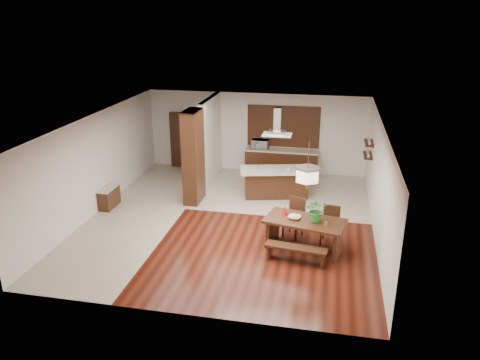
% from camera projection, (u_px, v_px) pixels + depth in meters
% --- Properties ---
extents(room_shell, '(9.00, 9.04, 2.92)m').
position_uv_depth(room_shell, '(229.00, 151.00, 12.74)').
color(room_shell, '#331009').
rests_on(room_shell, ground).
extents(tile_hallway, '(2.50, 9.00, 0.01)m').
position_uv_depth(tile_hallway, '(140.00, 212.00, 13.96)').
color(tile_hallway, '#BEB39E').
rests_on(tile_hallway, ground).
extents(tile_kitchen, '(5.50, 4.00, 0.01)m').
position_uv_depth(tile_kitchen, '(283.00, 192.00, 15.52)').
color(tile_kitchen, '#BEB39E').
rests_on(tile_kitchen, ground).
extents(soffit_band, '(8.00, 9.00, 0.02)m').
position_uv_depth(soffit_band, '(229.00, 122.00, 12.46)').
color(soffit_band, '#3E1C0F').
rests_on(soffit_band, room_shell).
extents(partition_pier, '(0.45, 1.00, 2.90)m').
position_uv_depth(partition_pier, '(193.00, 157.00, 14.31)').
color(partition_pier, black).
rests_on(partition_pier, ground).
extents(partition_stub, '(0.18, 2.40, 2.90)m').
position_uv_depth(partition_stub, '(211.00, 139.00, 16.25)').
color(partition_stub, silver).
rests_on(partition_stub, ground).
extents(hallway_console, '(0.37, 0.88, 0.63)m').
position_uv_depth(hallway_console, '(109.00, 197.00, 14.23)').
color(hallway_console, black).
rests_on(hallway_console, ground).
extents(hallway_doorway, '(1.10, 0.20, 2.10)m').
position_uv_depth(hallway_doorway, '(185.00, 140.00, 17.64)').
color(hallway_doorway, black).
rests_on(hallway_doorway, ground).
extents(rear_counter, '(2.60, 0.62, 0.95)m').
position_uv_depth(rear_counter, '(282.00, 162.00, 16.97)').
color(rear_counter, black).
rests_on(rear_counter, ground).
extents(kitchen_window, '(2.60, 0.08, 1.50)m').
position_uv_depth(kitchen_window, '(283.00, 126.00, 16.77)').
color(kitchen_window, '#A66E31').
rests_on(kitchen_window, room_shell).
extents(shelf_lower, '(0.26, 0.90, 0.04)m').
position_uv_depth(shelf_lower, '(368.00, 155.00, 14.65)').
color(shelf_lower, black).
rests_on(shelf_lower, room_shell).
extents(shelf_upper, '(0.26, 0.90, 0.04)m').
position_uv_depth(shelf_upper, '(369.00, 143.00, 14.51)').
color(shelf_upper, black).
rests_on(shelf_upper, room_shell).
extents(dining_table, '(2.11, 1.37, 0.81)m').
position_uv_depth(dining_table, '(305.00, 228.00, 11.62)').
color(dining_table, black).
rests_on(dining_table, ground).
extents(dining_bench, '(1.51, 0.51, 0.42)m').
position_uv_depth(dining_bench, '(296.00, 254.00, 11.15)').
color(dining_bench, black).
rests_on(dining_bench, ground).
extents(dining_chair_left, '(0.61, 0.61, 1.05)m').
position_uv_depth(dining_chair_left, '(293.00, 218.00, 12.34)').
color(dining_chair_left, black).
rests_on(dining_chair_left, ground).
extents(dining_chair_right, '(0.50, 0.50, 0.98)m').
position_uv_depth(dining_chair_right, '(330.00, 226.00, 11.98)').
color(dining_chair_right, black).
rests_on(dining_chair_right, ground).
extents(pendant_lantern, '(0.64, 0.64, 1.31)m').
position_uv_depth(pendant_lantern, '(308.00, 165.00, 11.05)').
color(pendant_lantern, beige).
rests_on(pendant_lantern, room_shell).
extents(foliage_plant, '(0.58, 0.52, 0.59)m').
position_uv_depth(foliage_plant, '(316.00, 210.00, 11.38)').
color(foliage_plant, '#28792C').
rests_on(foliage_plant, dining_table).
extents(fruit_bowl, '(0.36, 0.36, 0.07)m').
position_uv_depth(fruit_bowl, '(294.00, 217.00, 11.60)').
color(fruit_bowl, beige).
rests_on(fruit_bowl, dining_table).
extents(napkin_cone, '(0.17, 0.17, 0.24)m').
position_uv_depth(napkin_cone, '(285.00, 210.00, 11.81)').
color(napkin_cone, '#B10C15').
rests_on(napkin_cone, dining_table).
extents(gold_ornament, '(0.08, 0.08, 0.11)m').
position_uv_depth(gold_ornament, '(326.00, 224.00, 11.20)').
color(gold_ornament, gold).
rests_on(gold_ornament, dining_table).
extents(kitchen_island, '(2.42, 1.47, 0.93)m').
position_uv_depth(kitchen_island, '(276.00, 182.00, 15.01)').
color(kitchen_island, black).
rests_on(kitchen_island, ground).
extents(range_hood, '(0.90, 0.55, 0.87)m').
position_uv_depth(range_hood, '(278.00, 122.00, 14.33)').
color(range_hood, silver).
rests_on(range_hood, room_shell).
extents(island_cup, '(0.16, 0.16, 0.10)m').
position_uv_depth(island_cup, '(288.00, 169.00, 14.64)').
color(island_cup, silver).
rests_on(island_cup, kitchen_island).
extents(microwave, '(0.62, 0.44, 0.33)m').
position_uv_depth(microwave, '(260.00, 144.00, 16.91)').
color(microwave, silver).
rests_on(microwave, rear_counter).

